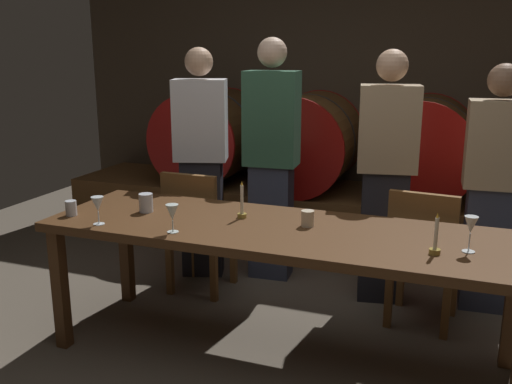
# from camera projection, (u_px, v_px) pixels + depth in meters

# --- Properties ---
(back_wall) EXTENTS (5.93, 0.24, 2.45)m
(back_wall) POSITION_uv_depth(u_px,v_px,m) (378.00, 101.00, 5.12)
(back_wall) COLOR #473A2D
(back_wall) RESTS_ON ground
(barrel_shelf) EXTENTS (5.34, 0.90, 0.49)m
(barrel_shelf) POSITION_uv_depth(u_px,v_px,m) (362.00, 221.00, 4.87)
(barrel_shelf) COLOR brown
(barrel_shelf) RESTS_ON ground
(wine_barrel_far_left) EXTENTS (0.83, 0.89, 0.83)m
(wine_barrel_far_left) POSITION_uv_depth(u_px,v_px,m) (211.00, 136.00, 5.19)
(wine_barrel_far_left) COLOR #513319
(wine_barrel_far_left) RESTS_ON barrel_shelf
(wine_barrel_center_left) EXTENTS (0.83, 0.89, 0.83)m
(wine_barrel_center_left) POSITION_uv_depth(u_px,v_px,m) (308.00, 142.00, 4.87)
(wine_barrel_center_left) COLOR brown
(wine_barrel_center_left) RESTS_ON barrel_shelf
(wine_barrel_center_right) EXTENTS (0.83, 0.89, 0.83)m
(wine_barrel_center_right) POSITION_uv_depth(u_px,v_px,m) (424.00, 149.00, 4.55)
(wine_barrel_center_right) COLOR brown
(wine_barrel_center_right) RESTS_ON barrel_shelf
(dining_table) EXTENTS (2.55, 0.79, 0.76)m
(dining_table) POSITION_uv_depth(u_px,v_px,m) (279.00, 240.00, 3.02)
(dining_table) COLOR #4C2D16
(dining_table) RESTS_ON ground
(chair_left) EXTENTS (0.40, 0.40, 0.88)m
(chair_left) POSITION_uv_depth(u_px,v_px,m) (197.00, 226.00, 3.91)
(chair_left) COLOR brown
(chair_left) RESTS_ON ground
(chair_right) EXTENTS (0.44, 0.44, 0.88)m
(chair_right) POSITION_uv_depth(u_px,v_px,m) (423.00, 252.00, 3.42)
(chair_right) COLOR brown
(chair_right) RESTS_ON ground
(guest_far_left) EXTENTS (0.44, 0.35, 1.70)m
(guest_far_left) POSITION_uv_depth(u_px,v_px,m) (201.00, 162.00, 4.17)
(guest_far_left) COLOR black
(guest_far_left) RESTS_ON ground
(guest_center_left) EXTENTS (0.40, 0.27, 1.76)m
(guest_center_left) POSITION_uv_depth(u_px,v_px,m) (271.00, 158.00, 4.11)
(guest_center_left) COLOR #33384C
(guest_center_left) RESTS_ON ground
(guest_center_right) EXTENTS (0.42, 0.31, 1.68)m
(guest_center_right) POSITION_uv_depth(u_px,v_px,m) (386.00, 177.00, 3.73)
(guest_center_right) COLOR black
(guest_center_right) RESTS_ON ground
(guest_far_right) EXTENTS (0.40, 0.27, 1.60)m
(guest_far_right) POSITION_uv_depth(u_px,v_px,m) (493.00, 189.00, 3.60)
(guest_far_right) COLOR #33384C
(guest_far_right) RESTS_ON ground
(candle_left) EXTENTS (0.05, 0.05, 0.21)m
(candle_left) POSITION_uv_depth(u_px,v_px,m) (242.00, 208.00, 3.16)
(candle_left) COLOR olive
(candle_left) RESTS_ON dining_table
(candle_right) EXTENTS (0.05, 0.05, 0.20)m
(candle_right) POSITION_uv_depth(u_px,v_px,m) (435.00, 243.00, 2.60)
(candle_right) COLOR olive
(candle_right) RESTS_ON dining_table
(wine_glass_left) EXTENTS (0.07, 0.07, 0.15)m
(wine_glass_left) POSITION_uv_depth(u_px,v_px,m) (98.00, 205.00, 3.03)
(wine_glass_left) COLOR white
(wine_glass_left) RESTS_ON dining_table
(wine_glass_center) EXTENTS (0.07, 0.07, 0.15)m
(wine_glass_center) POSITION_uv_depth(u_px,v_px,m) (172.00, 213.00, 2.90)
(wine_glass_center) COLOR silver
(wine_glass_center) RESTS_ON dining_table
(wine_glass_right) EXTENTS (0.06, 0.06, 0.17)m
(wine_glass_right) POSITION_uv_depth(u_px,v_px,m) (471.00, 226.00, 2.61)
(wine_glass_right) COLOR white
(wine_glass_right) RESTS_ON dining_table
(cup_left) EXTENTS (0.06, 0.06, 0.09)m
(cup_left) POSITION_uv_depth(u_px,v_px,m) (71.00, 208.00, 3.21)
(cup_left) COLOR silver
(cup_left) RESTS_ON dining_table
(cup_center) EXTENTS (0.08, 0.08, 0.11)m
(cup_center) POSITION_uv_depth(u_px,v_px,m) (146.00, 203.00, 3.28)
(cup_center) COLOR silver
(cup_center) RESTS_ON dining_table
(cup_right) EXTENTS (0.07, 0.07, 0.09)m
(cup_right) POSITION_uv_depth(u_px,v_px,m) (308.00, 218.00, 3.01)
(cup_right) COLOR beige
(cup_right) RESTS_ON dining_table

